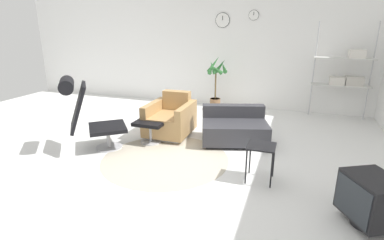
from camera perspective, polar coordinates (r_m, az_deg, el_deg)
ground_plane at (r=4.88m, az=-1.15°, el=-6.50°), size 12.00×12.00×0.00m
wall_back at (r=7.63m, az=7.74°, el=13.00°), size 12.00×0.09×2.80m
round_rug at (r=4.73m, az=-5.10°, el=-7.35°), size 1.98×1.98×0.01m
lounge_chair at (r=5.08m, az=-19.70°, el=2.07°), size 1.11×1.06×1.23m
ottoman at (r=5.30m, az=-7.94°, el=-1.15°), size 0.52×0.44×0.40m
armchair_red at (r=5.65m, az=-4.09°, el=0.03°), size 0.79×0.93×0.78m
couch_low at (r=5.37m, az=8.03°, el=-1.68°), size 1.32×1.11×0.61m
side_table at (r=4.03m, az=13.04°, el=-5.67°), size 0.36×0.36×0.50m
crt_television at (r=3.64m, az=30.97°, el=-12.93°), size 0.65×0.70×0.54m
potted_plant at (r=7.27m, az=4.58°, el=6.74°), size 0.51×0.48×1.31m
shelf_unit at (r=7.24m, az=27.50°, el=8.05°), size 1.19×0.28×2.08m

